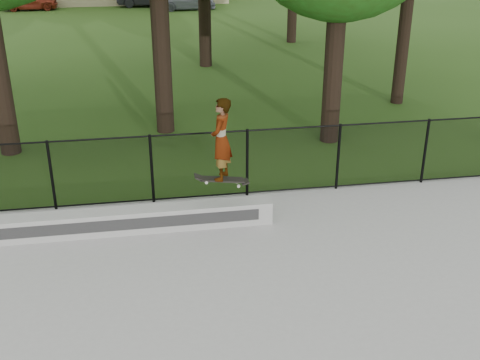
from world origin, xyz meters
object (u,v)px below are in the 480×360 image
(grind_ledge, at_px, (129,220))
(skater_airborne, at_px, (221,141))
(car_c, at_px, (186,1))
(car_a, at_px, (29,1))

(grind_ledge, height_order, skater_airborne, skater_airborne)
(car_c, bearing_deg, grind_ledge, 167.91)
(car_c, relative_size, skater_airborne, 2.01)
(grind_ledge, distance_m, skater_airborne, 2.37)
(car_a, bearing_deg, car_c, -101.52)
(skater_airborne, bearing_deg, car_a, 104.74)
(skater_airborne, bearing_deg, car_c, 86.54)
(car_a, xyz_separation_m, skater_airborne, (7.83, -29.75, 1.29))
(car_a, height_order, car_c, car_a)
(grind_ledge, relative_size, skater_airborne, 3.27)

